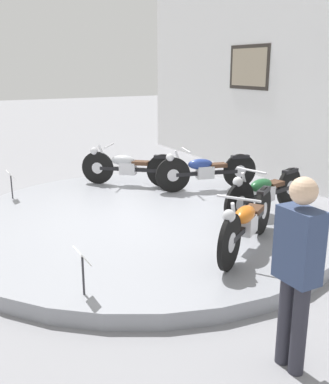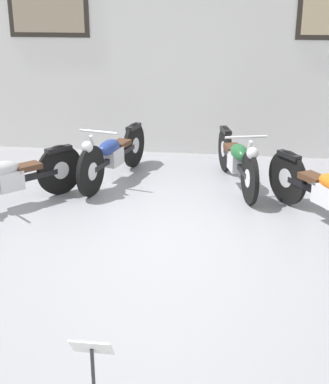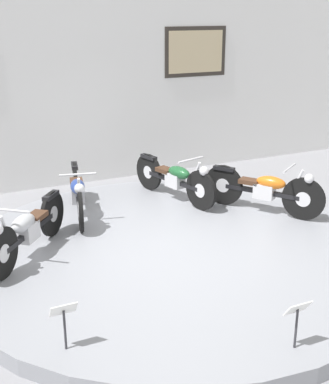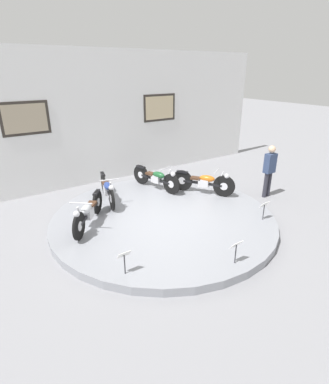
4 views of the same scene
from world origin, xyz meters
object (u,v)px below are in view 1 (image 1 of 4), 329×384
Objects in this scene: motorcycle_blue at (205,170)px; visitor_standing at (297,265)px; motorcycle_green at (264,191)px; info_placard_front_left at (11,179)px; motorcycle_silver at (128,166)px; info_placard_front_right at (82,262)px; motorcycle_orange at (247,221)px.

motorcycle_blue is 5.06m from visitor_standing.
motorcycle_green is 1.16× the size of visitor_standing.
info_placard_front_left is at bearing -130.36° from motorcycle_green.
motorcycle_blue is at bearing 48.34° from motorcycle_silver.
motorcycle_silver is at bearing -157.21° from motorcycle_green.
info_placard_front_right is at bearing -143.91° from visitor_standing.
motorcycle_blue is 3.56m from info_placard_front_left.
motorcycle_green is 3.82× the size of info_placard_front_right.
info_placard_front_left is at bearing -167.70° from visitor_standing.
info_placard_front_right is (4.01, 0.00, 0.00)m from info_placard_front_left.
visitor_standing is (5.73, 1.25, 0.39)m from info_placard_front_left.
motorcycle_green is at bearing -0.01° from motorcycle_blue.
motorcycle_silver is 0.80× the size of motorcycle_green.
motorcycle_orange is 1.02× the size of visitor_standing.
info_placard_front_right is at bearing -86.61° from motorcycle_orange.
motorcycle_orange is 2.11m from visitor_standing.
motorcycle_blue is 3.85× the size of info_placard_front_right.
motorcycle_green is 3.58m from visitor_standing.
motorcycle_orange is (2.73, -1.15, 0.00)m from motorcycle_blue.
motorcycle_silver is 1.54m from motorcycle_blue.
motorcycle_silver is at bearing 150.26° from info_placard_front_right.
info_placard_front_right is (1.15, -3.37, -0.03)m from motorcycle_green.
motorcycle_silver is 3.76m from motorcycle_orange.
info_placard_front_right is (3.89, -2.22, -0.02)m from motorcycle_silver.
info_placard_front_left is at bearing 180.00° from info_placard_front_right.
motorcycle_green reaches higher than motorcycle_silver.
motorcycle_silver reaches higher than info_placard_front_left.
motorcycle_silver is 0.80× the size of motorcycle_blue.
info_placard_front_left is 5.87m from visitor_standing.
motorcycle_blue is at bearing 179.99° from motorcycle_green.
visitor_standing is at bearing -36.57° from motorcycle_green.
motorcycle_orange reaches higher than motorcycle_silver.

